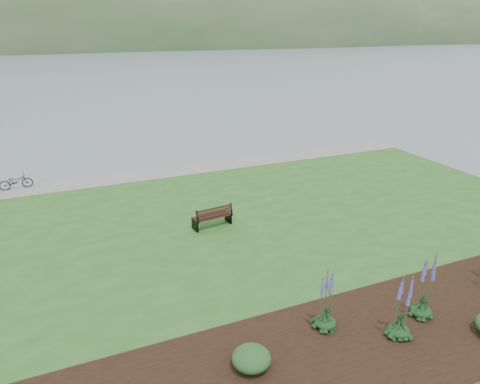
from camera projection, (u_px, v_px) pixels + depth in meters
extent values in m
plane|color=slate|center=(192.00, 226.00, 19.61)|extent=(600.00, 600.00, 0.00)
cube|color=#295E21|center=(205.00, 241.00, 17.82)|extent=(34.00, 20.00, 0.40)
cube|color=gray|center=(157.00, 173.00, 25.38)|extent=(34.00, 2.20, 0.03)
cube|color=black|center=(393.00, 333.00, 12.14)|extent=(24.00, 4.40, 0.04)
cube|color=black|center=(212.00, 216.00, 18.52)|extent=(1.73, 0.80, 0.05)
cube|color=black|center=(215.00, 212.00, 18.15)|extent=(1.67, 0.38, 0.52)
cube|color=black|center=(195.00, 225.00, 18.22)|extent=(0.14, 0.58, 0.46)
cube|color=black|center=(228.00, 217.00, 18.99)|extent=(0.14, 0.58, 0.46)
imported|color=black|center=(16.00, 181.00, 22.75)|extent=(0.70, 1.68, 0.86)
ellipsoid|color=#133617|center=(399.00, 331.00, 11.99)|extent=(0.62, 0.62, 0.31)
cone|color=#5346A2|center=(404.00, 299.00, 11.61)|extent=(0.36, 0.36, 1.78)
ellipsoid|color=#133617|center=(421.00, 311.00, 12.80)|extent=(0.62, 0.62, 0.31)
cone|color=#5346A2|center=(427.00, 277.00, 12.37)|extent=(0.36, 0.36, 2.06)
ellipsoid|color=#133617|center=(325.00, 323.00, 12.31)|extent=(0.62, 0.62, 0.31)
cone|color=#5346A2|center=(328.00, 289.00, 11.89)|extent=(0.36, 0.36, 1.98)
ellipsoid|color=#1E4C21|center=(251.00, 358.00, 10.86)|extent=(1.01, 1.01, 0.50)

